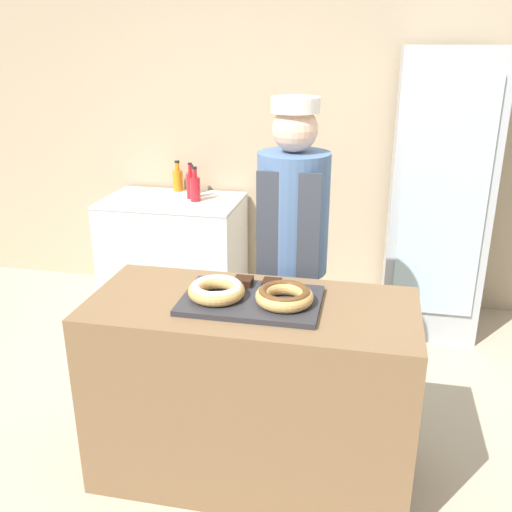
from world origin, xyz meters
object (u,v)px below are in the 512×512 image
at_px(serving_tray, 251,300).
at_px(brownie_back_right, 272,284).
at_px(bottle_amber, 191,182).
at_px(chest_freezer, 174,251).
at_px(bottle_orange, 178,179).
at_px(bottle_red_b, 195,188).
at_px(baker_person, 292,256).
at_px(bottle_red, 191,185).
at_px(donut_chocolate_glaze, 284,295).
at_px(brownie_back_left, 243,281).
at_px(donut_light_glaze, 217,289).
at_px(beverage_fridge, 438,196).

distance_m(serving_tray, brownie_back_right, 0.15).
bearing_deg(bottle_amber, chest_freezer, -114.65).
xyz_separation_m(bottle_orange, bottle_red_b, (0.23, -0.27, 0.01)).
bearing_deg(serving_tray, bottle_amber, 114.69).
bearing_deg(bottle_amber, brownie_back_right, -62.09).
bearing_deg(bottle_orange, baker_person, -52.29).
xyz_separation_m(baker_person, bottle_red, (-0.95, 1.24, 0.04)).
distance_m(bottle_red, bottle_orange, 0.27).
relative_size(donut_chocolate_glaze, brownie_back_left, 3.05).
relative_size(donut_light_glaze, bottle_red_b, 0.96).
xyz_separation_m(serving_tray, baker_person, (0.09, 0.56, 0.01)).
xyz_separation_m(donut_light_glaze, chest_freezer, (-0.84, 1.76, -0.52)).
distance_m(baker_person, bottle_red, 1.56).
distance_m(brownie_back_left, bottle_red, 1.84).
relative_size(brownie_back_left, baker_person, 0.05).
relative_size(serving_tray, brownie_back_left, 7.37).
bearing_deg(bottle_amber, beverage_fridge, -6.59).
relative_size(brownie_back_right, bottle_orange, 0.34).
relative_size(donut_chocolate_glaze, beverage_fridge, 0.13).
height_order(bottle_red, bottle_red_b, bottle_red).
xyz_separation_m(brownie_back_right, beverage_fridge, (0.85, 1.60, 0.04)).
bearing_deg(bottle_orange, chest_freezer, -81.90).
distance_m(donut_light_glaze, beverage_fridge, 2.06).
xyz_separation_m(serving_tray, bottle_amber, (-0.89, 1.94, 0.03)).
bearing_deg(brownie_back_right, bottle_amber, 117.91).
bearing_deg(bottle_red, brownie_back_left, -64.71).
xyz_separation_m(bottle_orange, bottle_amber, (0.13, -0.06, -0.01)).
height_order(chest_freezer, bottle_amber, bottle_amber).
xyz_separation_m(donut_chocolate_glaze, bottle_orange, (-1.17, 2.03, -0.02)).
relative_size(bottle_red, bottle_amber, 1.19).
distance_m(brownie_back_left, bottle_orange, 2.10).
distance_m(donut_chocolate_glaze, chest_freezer, 2.16).
bearing_deg(bottle_amber, bottle_orange, 155.04).
xyz_separation_m(beverage_fridge, chest_freezer, (-1.91, 0.01, -0.54)).
xyz_separation_m(serving_tray, bottle_red, (-0.85, 1.80, 0.04)).
bearing_deg(bottle_red, serving_tray, -64.66).
relative_size(serving_tray, bottle_red, 2.21).
distance_m(brownie_back_right, beverage_fridge, 1.81).
xyz_separation_m(baker_person, chest_freezer, (-1.08, 1.18, -0.48)).
relative_size(serving_tray, donut_chocolate_glaze, 2.42).
bearing_deg(donut_chocolate_glaze, bottle_red_b, 118.22).
relative_size(brownie_back_left, bottle_orange, 0.34).
xyz_separation_m(donut_light_glaze, bottle_amber, (-0.75, 1.97, -0.02)).
distance_m(beverage_fridge, bottle_red_b, 1.72).
distance_m(serving_tray, donut_chocolate_glaze, 0.16).
bearing_deg(chest_freezer, donut_light_glaze, -64.56).
xyz_separation_m(chest_freezer, bottle_orange, (-0.04, 0.26, 0.51)).
bearing_deg(brownie_back_right, donut_chocolate_glaze, -62.43).
xyz_separation_m(brownie_back_right, bottle_amber, (-0.96, 1.81, -0.00)).
bearing_deg(bottle_red_b, beverage_fridge, -0.02).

